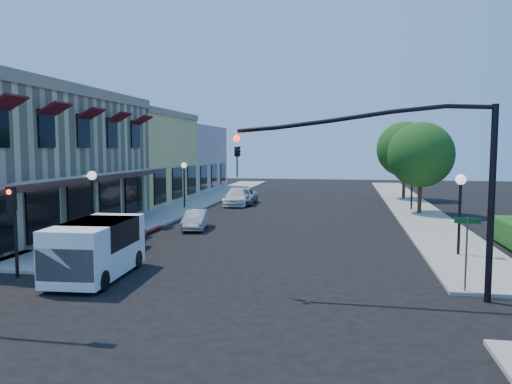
% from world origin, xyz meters
% --- Properties ---
extents(ground, '(120.00, 120.00, 0.00)m').
position_xyz_m(ground, '(0.00, 0.00, 0.00)').
color(ground, black).
rests_on(ground, ground).
extents(sidewalk_left, '(3.50, 50.00, 0.12)m').
position_xyz_m(sidewalk_left, '(-8.75, 27.00, 0.06)').
color(sidewalk_left, '#9B988D').
rests_on(sidewalk_left, ground).
extents(sidewalk_right, '(3.50, 50.00, 0.12)m').
position_xyz_m(sidewalk_right, '(8.75, 27.00, 0.06)').
color(sidewalk_right, '#9B988D').
rests_on(sidewalk_right, ground).
extents(curb_red_strip, '(0.25, 10.00, 0.06)m').
position_xyz_m(curb_red_strip, '(-6.90, 8.00, 0.00)').
color(curb_red_strip, maroon).
rests_on(curb_red_strip, ground).
extents(corner_brick_building, '(11.77, 18.20, 8.10)m').
position_xyz_m(corner_brick_building, '(-15.45, 11.00, 4.01)').
color(corner_brick_building, beige).
rests_on(corner_brick_building, ground).
extents(yellow_stucco_building, '(10.00, 12.00, 7.60)m').
position_xyz_m(yellow_stucco_building, '(-15.50, 26.00, 3.80)').
color(yellow_stucco_building, tan).
rests_on(yellow_stucco_building, ground).
extents(pink_stucco_building, '(10.00, 12.00, 7.00)m').
position_xyz_m(pink_stucco_building, '(-15.50, 38.00, 3.50)').
color(pink_stucco_building, '#BF9690').
rests_on(pink_stucco_building, ground).
extents(street_tree_a, '(4.56, 4.56, 6.48)m').
position_xyz_m(street_tree_a, '(8.80, 22.00, 4.19)').
color(street_tree_a, '#382316').
rests_on(street_tree_a, ground).
extents(street_tree_b, '(4.94, 4.94, 7.02)m').
position_xyz_m(street_tree_b, '(8.80, 32.00, 4.54)').
color(street_tree_b, '#382316').
rests_on(street_tree_b, ground).
extents(signal_mast_arm, '(8.01, 0.39, 6.00)m').
position_xyz_m(signal_mast_arm, '(5.86, 1.50, 4.09)').
color(signal_mast_arm, black).
rests_on(signal_mast_arm, ground).
extents(secondary_signal, '(0.28, 0.42, 3.32)m').
position_xyz_m(secondary_signal, '(-8.00, 1.41, 2.32)').
color(secondary_signal, black).
rests_on(secondary_signal, ground).
extents(street_name_sign, '(0.80, 0.06, 2.50)m').
position_xyz_m(street_name_sign, '(7.50, 2.20, 1.70)').
color(street_name_sign, '#595B5E').
rests_on(street_name_sign, ground).
extents(lamppost_left_near, '(0.44, 0.44, 3.57)m').
position_xyz_m(lamppost_left_near, '(-8.50, 8.00, 2.74)').
color(lamppost_left_near, black).
rests_on(lamppost_left_near, ground).
extents(lamppost_left_far, '(0.44, 0.44, 3.57)m').
position_xyz_m(lamppost_left_far, '(-8.50, 22.00, 2.74)').
color(lamppost_left_far, black).
rests_on(lamppost_left_far, ground).
extents(lamppost_right_near, '(0.44, 0.44, 3.57)m').
position_xyz_m(lamppost_right_near, '(8.50, 8.00, 2.74)').
color(lamppost_right_near, black).
rests_on(lamppost_right_near, ground).
extents(lamppost_right_far, '(0.44, 0.44, 3.57)m').
position_xyz_m(lamppost_right_far, '(8.50, 24.00, 2.74)').
color(lamppost_right_far, black).
rests_on(lamppost_right_far, ground).
extents(white_van, '(2.29, 4.75, 2.06)m').
position_xyz_m(white_van, '(-5.15, 1.95, 1.19)').
color(white_van, white).
rests_on(white_van, ground).
extents(parked_car_a, '(1.89, 4.02, 1.33)m').
position_xyz_m(parked_car_a, '(-6.20, 6.00, 0.66)').
color(parked_car_a, black).
rests_on(parked_car_a, ground).
extents(parked_car_b, '(1.59, 3.50, 1.11)m').
position_xyz_m(parked_car_b, '(-4.80, 13.00, 0.56)').
color(parked_car_b, '#BBBDC1').
rests_on(parked_car_b, ground).
extents(parked_car_c, '(2.35, 4.73, 1.32)m').
position_xyz_m(parked_car_c, '(-5.10, 25.00, 0.66)').
color(parked_car_c, white).
rests_on(parked_car_c, ground).
extents(parked_car_d, '(2.31, 4.67, 1.27)m').
position_xyz_m(parked_car_d, '(-4.80, 26.00, 0.64)').
color(parked_car_d, '#A0A3A5').
rests_on(parked_car_d, ground).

